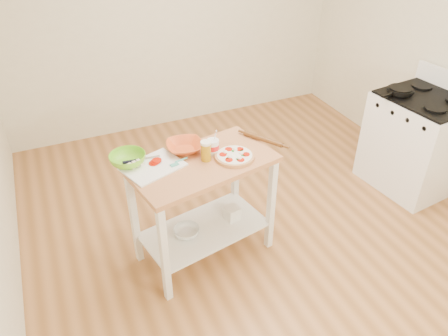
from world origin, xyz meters
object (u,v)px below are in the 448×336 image
gas_stove (416,142)px  pizza (234,156)px  cutting_board (152,166)px  shelf_bin (232,213)px  prep_island (203,190)px  spatula (178,162)px  knife (136,160)px  rolling_pin (263,139)px  yogurt_tub (213,147)px  green_bowl (128,159)px  shelf_glass_bowl (187,232)px  orange_bowl (185,147)px  skillet (400,90)px  beer_pint (206,151)px

gas_stove → pizza: bearing=177.6°
cutting_board → shelf_bin: (0.60, -0.05, -0.59)m
prep_island → cutting_board: (-0.35, 0.08, 0.27)m
prep_island → spatula: bearing=166.9°
prep_island → gas_stove: size_ratio=1.03×
knife → rolling_pin: rolling_pin is taller
prep_island → yogurt_tub: size_ratio=5.74×
knife → green_bowl: size_ratio=1.05×
cutting_board → green_bowl: bearing=124.5°
pizza → shelf_glass_bowl: size_ratio=1.43×
yogurt_tub → orange_bowl: bearing=146.4°
prep_island → cutting_board: bearing=167.8°
orange_bowl → rolling_pin: bearing=-11.3°
pizza → shelf_glass_bowl: 0.74m
orange_bowl → shelf_bin: orange_bowl is taller
pizza → green_bowl: green_bowl is taller
knife → yogurt_tub: bearing=-5.6°
yogurt_tub → shelf_glass_bowl: 0.72m
skillet → cutting_board: (-2.40, -0.19, -0.07)m
prep_island → shelf_glass_bowl: bearing=-174.2°
gas_stove → yogurt_tub: 2.17m
beer_pint → shelf_bin: 0.70m
cutting_board → shelf_bin: 0.85m
prep_island → beer_pint: beer_pint is taller
prep_island → knife: 0.55m
gas_stove → green_bowl: size_ratio=4.29×
orange_bowl → shelf_glass_bowl: size_ratio=1.31×
cutting_board → shelf_glass_bowl: 0.65m
rolling_pin → pizza: bearing=-158.1°
gas_stove → beer_pint: bearing=175.8°
green_bowl → shelf_glass_bowl: bearing=-30.4°
prep_island → green_bowl: green_bowl is taller
prep_island → pizza: pizza is taller
pizza → beer_pint: size_ratio=1.92×
green_bowl → shelf_glass_bowl: size_ratio=1.26×
beer_pint → shelf_glass_bowl: bearing=-172.8°
gas_stove → spatula: gas_stove is taller
green_bowl → yogurt_tub: size_ratio=1.30×
spatula → yogurt_tub: bearing=-3.7°
spatula → knife: (-0.27, 0.14, 0.00)m
beer_pint → yogurt_tub: bearing=39.6°
cutting_board → spatula: size_ratio=3.24×
skillet → green_bowl: 2.55m
spatula → yogurt_tub: yogurt_tub is taller
pizza → yogurt_tub: 0.17m
prep_island → shelf_bin: 0.41m
spatula → rolling_pin: size_ratio=0.43×
green_bowl → yogurt_tub: yogurt_tub is taller
rolling_pin → gas_stove: bearing=0.7°
gas_stove → prep_island: bearing=176.0°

